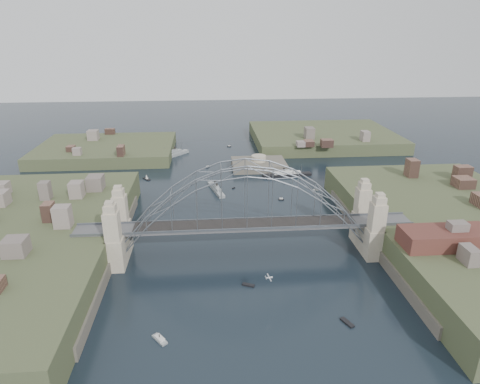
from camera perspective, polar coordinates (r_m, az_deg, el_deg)
name	(u,v)px	position (r m, az deg, el deg)	size (l,w,h in m)	color
ground	(246,254)	(108.12, 0.78, -8.44)	(500.00, 500.00, 0.00)	black
bridge	(246,210)	(102.54, 0.82, -2.46)	(84.00, 13.80, 24.60)	#525255
shore_west	(13,256)	(117.17, -28.65, -7.72)	(50.50, 90.00, 12.00)	#40492A
shore_east	(460,238)	(125.72, 27.92, -5.63)	(50.50, 90.00, 12.00)	#40492A
headland_nw	(107,154)	(201.05, -17.75, 5.02)	(60.00, 45.00, 9.00)	#40492A
headland_ne	(323,140)	(218.28, 11.28, 6.94)	(70.00, 55.00, 9.50)	#40492A
fort_island	(259,169)	(173.35, 2.56, 3.20)	(22.00, 16.00, 9.40)	#544E42
wharf_shed	(446,238)	(105.02, 26.39, -5.66)	(20.00, 8.00, 4.00)	#592D26
finger_pier	(451,312)	(96.96, 26.99, -14.49)	(4.00, 22.00, 1.40)	#525255
naval_cruiser_near	(216,189)	(148.33, -3.30, 0.41)	(5.88, 15.32, 4.59)	#93999B
naval_cruiser_far	(173,154)	(191.47, -9.13, 5.11)	(13.63, 14.50, 5.91)	#93999B
ocean_liner	(287,174)	(164.18, 6.49, 2.42)	(19.29, 4.07, 4.70)	black
aeroplane	(268,278)	(87.63, 3.93, -11.63)	(1.61, 2.95, 0.43)	#B9BAC1
small_boat_a	(188,229)	(121.29, -7.20, -5.03)	(2.40, 0.94, 0.45)	silver
small_boat_b	(281,199)	(141.03, 5.67, -0.99)	(1.91, 0.80, 1.43)	silver
small_boat_c	(248,285)	(95.84, 1.15, -12.65)	(2.92, 2.00, 0.45)	silver
small_boat_d	(316,188)	(150.90, 10.34, 0.55)	(2.02, 1.11, 2.38)	silver
small_boat_e	(147,178)	(163.46, -12.69, 1.90)	(3.27, 3.69, 2.38)	silver
small_boat_f	(234,188)	(150.63, -0.88, 0.55)	(1.23, 1.33, 0.45)	silver
small_boat_g	(347,323)	(88.05, 14.48, -16.95)	(2.28, 3.31, 0.45)	silver
small_boat_h	(208,167)	(174.06, -4.48, 3.45)	(1.68, 2.05, 1.43)	silver
small_boat_i	(329,227)	(124.33, 12.09, -4.67)	(2.21, 2.29, 0.45)	silver
small_boat_j	(160,339)	(83.06, -10.96, -19.20)	(3.22, 3.64, 1.43)	silver
small_boat_k	(229,146)	(205.19, -1.50, 6.30)	(2.01, 0.99, 1.43)	silver
small_boat_l	(99,211)	(137.01, -18.78, -2.51)	(2.28, 1.11, 2.38)	silver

